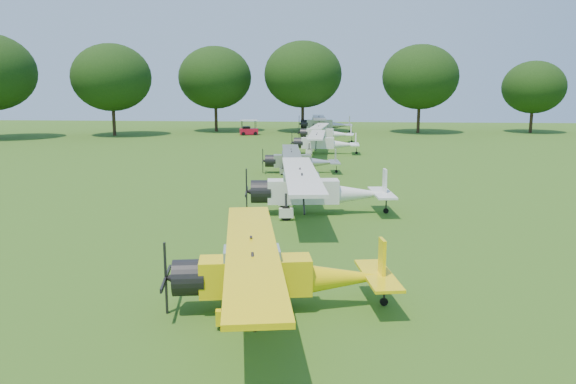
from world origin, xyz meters
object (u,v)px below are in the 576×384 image
at_px(aircraft_2, 273,269).
at_px(aircraft_6, 324,132).
at_px(golf_cart, 248,130).
at_px(aircraft_4, 298,159).
at_px(aircraft_7, 324,123).
at_px(aircraft_3, 314,187).
at_px(aircraft_5, 323,141).

distance_m(aircraft_2, aircraft_6, 51.03).
bearing_deg(golf_cart, aircraft_6, -55.11).
bearing_deg(aircraft_4, golf_cart, 99.46).
bearing_deg(golf_cart, aircraft_7, 11.24).
distance_m(aircraft_3, aircraft_6, 38.21).
xyz_separation_m(aircraft_3, aircraft_4, (-1.71, 13.91, -0.32)).
xyz_separation_m(aircraft_2, golf_cart, (-9.83, 59.76, -0.58)).
bearing_deg(aircraft_2, aircraft_3, 76.95).
distance_m(aircraft_5, golf_cart, 23.05).
height_order(aircraft_2, aircraft_5, aircraft_2).
xyz_separation_m(aircraft_2, aircraft_4, (-0.95, 26.73, -0.17)).
height_order(aircraft_3, aircraft_5, aircraft_3).
bearing_deg(aircraft_4, aircraft_2, -93.55).
relative_size(aircraft_7, golf_cart, 4.63).
relative_size(aircraft_2, aircraft_4, 1.15).
bearing_deg(aircraft_5, aircraft_2, -90.64).
bearing_deg(aircraft_3, aircraft_2, -99.82).
bearing_deg(golf_cart, aircraft_3, -92.44).
relative_size(aircraft_2, aircraft_7, 0.89).
height_order(aircraft_5, aircraft_7, aircraft_7).
bearing_deg(aircraft_6, aircraft_5, -85.06).
xyz_separation_m(aircraft_4, aircraft_7, (1.21, 38.04, 0.32)).
height_order(aircraft_2, aircraft_6, aircraft_2).
bearing_deg(aircraft_3, aircraft_6, 83.81).
height_order(aircraft_5, aircraft_6, aircraft_5).
xyz_separation_m(aircraft_2, aircraft_5, (0.67, 39.25, -0.03)).
bearing_deg(aircraft_3, aircraft_7, 84.12).
bearing_deg(golf_cart, aircraft_2, -95.80).
height_order(aircraft_3, golf_cart, aircraft_3).
relative_size(aircraft_3, golf_cart, 4.63).
xyz_separation_m(aircraft_2, aircraft_7, (0.26, 64.77, 0.15)).
relative_size(aircraft_3, aircraft_6, 1.16).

